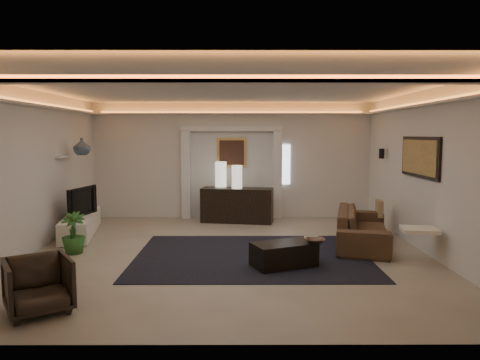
{
  "coord_description": "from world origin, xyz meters",
  "views": [
    {
      "loc": [
        0.17,
        -7.81,
        2.11
      ],
      "look_at": [
        0.2,
        0.6,
        1.25
      ],
      "focal_mm": 33.52,
      "sensor_mm": 36.0,
      "label": 1
    }
  ],
  "objects_px": {
    "console": "(237,206)",
    "sofa": "(363,227)",
    "armchair": "(38,285)",
    "coffee_table": "(284,254)"
  },
  "relations": [
    {
      "from": "console",
      "to": "sofa",
      "type": "height_order",
      "value": "console"
    },
    {
      "from": "armchair",
      "to": "console",
      "type": "bearing_deg",
      "value": 33.49
    },
    {
      "from": "sofa",
      "to": "armchair",
      "type": "xyz_separation_m",
      "value": [
        -4.75,
        -3.27,
        -0.01
      ]
    },
    {
      "from": "coffee_table",
      "to": "console",
      "type": "bearing_deg",
      "value": 78.79
    },
    {
      "from": "console",
      "to": "coffee_table",
      "type": "height_order",
      "value": "console"
    },
    {
      "from": "console",
      "to": "coffee_table",
      "type": "distance_m",
      "value": 3.73
    },
    {
      "from": "console",
      "to": "sofa",
      "type": "xyz_separation_m",
      "value": [
        2.41,
        -2.21,
        -0.06
      ]
    },
    {
      "from": "console",
      "to": "armchair",
      "type": "bearing_deg",
      "value": -103.49
    },
    {
      "from": "console",
      "to": "sofa",
      "type": "bearing_deg",
      "value": -32.96
    },
    {
      "from": "sofa",
      "to": "coffee_table",
      "type": "height_order",
      "value": "sofa"
    }
  ]
}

